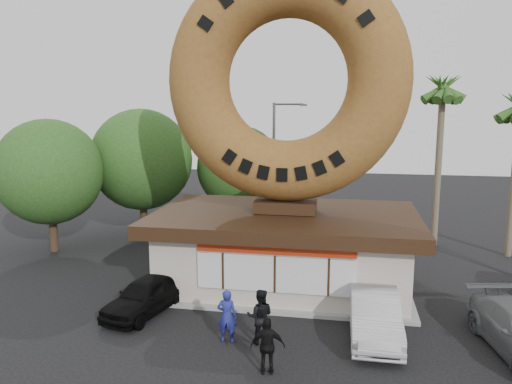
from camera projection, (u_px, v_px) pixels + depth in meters
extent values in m
plane|color=black|center=(262.00, 350.00, 16.10)|extent=(90.00, 90.00, 0.00)
cube|color=beige|center=(285.00, 252.00, 21.66)|extent=(10.00, 6.00, 3.00)
cube|color=#999993|center=(285.00, 284.00, 21.90)|extent=(10.60, 6.60, 0.15)
cube|color=#3F3F3F|center=(285.00, 218.00, 21.40)|extent=(10.00, 6.00, 0.10)
cube|color=black|center=(285.00, 219.00, 21.41)|extent=(11.20, 7.20, 0.55)
cube|color=silver|center=(275.00, 274.00, 18.70)|extent=(6.00, 0.12, 1.40)
cube|color=#B02A0F|center=(275.00, 248.00, 18.51)|extent=(6.00, 0.10, 0.45)
cube|color=black|center=(286.00, 206.00, 21.32)|extent=(2.60, 1.40, 0.50)
torus|color=brown|center=(287.00, 81.00, 20.43)|extent=(10.01, 2.55, 10.01)
cylinder|color=#473321|center=(144.00, 209.00, 30.12)|extent=(0.44, 0.44, 3.30)
sphere|color=#224819|center=(142.00, 160.00, 29.61)|extent=(6.00, 6.00, 6.00)
cylinder|color=#473321|center=(239.00, 209.00, 31.11)|extent=(0.44, 0.44, 2.86)
sphere|color=#224819|center=(239.00, 168.00, 30.67)|extent=(5.20, 5.20, 5.20)
cylinder|color=#473321|center=(53.00, 223.00, 26.89)|extent=(0.44, 0.44, 3.08)
sphere|color=#224819|center=(49.00, 172.00, 26.41)|extent=(5.60, 5.60, 5.60)
cylinder|color=#726651|center=(438.00, 166.00, 27.57)|extent=(0.36, 0.36, 9.00)
cylinder|color=#59595E|center=(274.00, 167.00, 31.29)|extent=(0.18, 0.18, 8.00)
cylinder|color=#59595E|center=(289.00, 104.00, 30.47)|extent=(1.80, 0.12, 0.12)
cube|color=#59595E|center=(303.00, 105.00, 30.32)|extent=(0.45, 0.20, 0.12)
imported|color=navy|center=(227.00, 316.00, 16.51)|extent=(0.68, 0.46, 1.81)
imported|color=black|center=(260.00, 316.00, 16.42)|extent=(0.97, 0.79, 1.85)
imported|color=black|center=(268.00, 346.00, 14.53)|extent=(1.06, 0.57, 1.73)
imported|color=black|center=(145.00, 296.00, 18.87)|extent=(2.53, 4.26, 1.36)
imported|color=#BBBABF|center=(375.00, 315.00, 16.97)|extent=(1.70, 4.64, 1.52)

